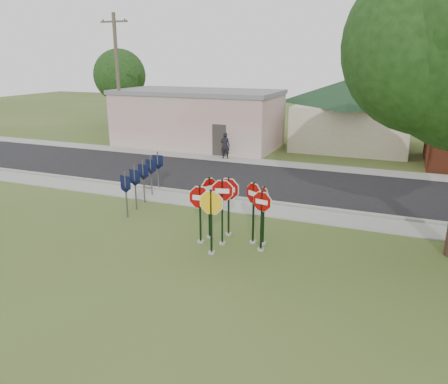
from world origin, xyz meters
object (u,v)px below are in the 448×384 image
at_px(stop_sign_center, 222,202).
at_px(stop_sign_left, 200,206).
at_px(utility_pole_near, 118,80).
at_px(pedestrian, 225,146).
at_px(stop_sign_yellow, 211,213).

relative_size(stop_sign_center, stop_sign_left, 1.11).
bearing_deg(utility_pole_near, stop_sign_left, -47.04).
bearing_deg(stop_sign_left, pedestrian, 108.10).
bearing_deg(stop_sign_center, pedestrian, 111.40).
height_order(stop_sign_center, stop_sign_left, stop_sign_center).
xyz_separation_m(stop_sign_center, stop_sign_left, (-0.79, -0.17, -0.18)).
bearing_deg(utility_pole_near, pedestrian, -5.38).
xyz_separation_m(stop_sign_left, utility_pole_near, (-12.99, 13.95, 3.56)).
height_order(stop_sign_yellow, pedestrian, stop_sign_yellow).
bearing_deg(stop_sign_yellow, stop_sign_left, 136.11).
relative_size(stop_sign_left, utility_pole_near, 0.24).
bearing_deg(pedestrian, stop_sign_center, 108.30).
distance_m(stop_sign_left, utility_pole_near, 19.39).
bearing_deg(stop_sign_left, utility_pole_near, 132.96).
bearing_deg(stop_sign_yellow, stop_sign_center, 87.35).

